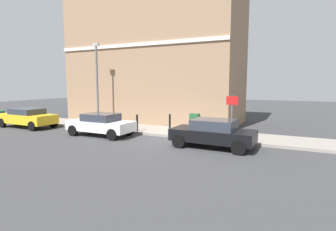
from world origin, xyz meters
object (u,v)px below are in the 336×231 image
at_px(street_sign, 232,111).
at_px(lamppost, 97,80).
at_px(car_white, 101,124).
at_px(bollard_far_kerb, 137,122).
at_px(utility_cabinet, 195,124).
at_px(bollard_near_cabinet, 170,122).
at_px(car_black, 213,133).
at_px(car_yellow, 27,117).

bearing_deg(street_sign, lamppost, 83.91).
height_order(car_white, bollard_far_kerb, car_white).
bearing_deg(utility_cabinet, street_sign, -112.59).
xyz_separation_m(bollard_far_kerb, street_sign, (0.04, -5.77, 0.96)).
xyz_separation_m(utility_cabinet, bollard_far_kerb, (-1.03, 3.38, 0.02)).
relative_size(bollard_near_cabinet, bollard_far_kerb, 1.00).
relative_size(car_black, car_white, 1.00).
relative_size(car_black, bollard_far_kerb, 3.82).
xyz_separation_m(utility_cabinet, lamppost, (0.04, 7.36, 2.62)).
relative_size(car_white, bollard_near_cabinet, 3.81).
distance_m(bollard_near_cabinet, lamppost, 6.24).
bearing_deg(car_white, car_black, -179.45).
bearing_deg(utility_cabinet, bollard_far_kerb, 107.02).
relative_size(bollard_far_kerb, lamppost, 0.18).
xyz_separation_m(car_black, street_sign, (1.48, -0.55, 0.94)).
relative_size(car_white, lamppost, 0.69).
bearing_deg(car_yellow, utility_cabinet, -167.47).
distance_m(car_black, street_sign, 1.84).
bearing_deg(bollard_far_kerb, bollard_near_cabinet, -56.14).
relative_size(utility_cabinet, street_sign, 0.50).
bearing_deg(car_black, car_white, 1.56).
distance_m(car_yellow, bollard_near_cabinet, 10.21).
height_order(car_white, bollard_near_cabinet, car_white).
distance_m(utility_cabinet, lamppost, 7.81).
distance_m(street_sign, lamppost, 9.95).
height_order(bollard_near_cabinet, bollard_far_kerb, same).
distance_m(car_black, bollard_near_cabinet, 4.38).
bearing_deg(bollard_near_cabinet, utility_cabinet, -93.39).
bearing_deg(lamppost, bollard_far_kerb, -105.12).
xyz_separation_m(car_black, bollard_near_cabinet, (2.58, 3.54, -0.02)).
distance_m(car_white, bollard_far_kerb, 2.17).
xyz_separation_m(car_black, lamppost, (2.52, 9.20, 2.58)).
bearing_deg(bollard_far_kerb, car_white, 134.20).
height_order(car_black, car_white, car_black).
height_order(bollard_far_kerb, lamppost, lamppost).
bearing_deg(street_sign, utility_cabinet, 67.41).
bearing_deg(car_yellow, car_black, -179.55).
distance_m(utility_cabinet, bollard_near_cabinet, 1.69).
height_order(utility_cabinet, street_sign, street_sign).
xyz_separation_m(car_black, car_yellow, (0.02, 13.42, -0.00)).
relative_size(car_white, street_sign, 1.72).
height_order(car_yellow, bollard_far_kerb, car_yellow).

